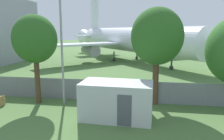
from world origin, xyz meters
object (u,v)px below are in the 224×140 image
tree_far_right (157,37)px  tree_behind_benches (35,40)px  portable_cabin (117,100)px  airplane (129,40)px

tree_far_right → tree_behind_benches: bearing=-172.9°
portable_cabin → tree_behind_benches: bearing=164.7°
portable_cabin → tree_behind_benches: size_ratio=0.68×
tree_behind_benches → tree_far_right: bearing=7.1°
portable_cabin → airplane: bearing=95.4°
airplane → tree_far_right: 24.42m
portable_cabin → tree_far_right: 5.67m
portable_cabin → tree_behind_benches: (-6.44, 2.09, 3.73)m
airplane → tree_far_right: (3.85, -24.08, 1.22)m
tree_behind_benches → airplane: bearing=78.5°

